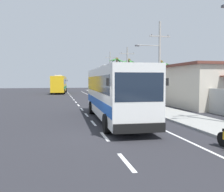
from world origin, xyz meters
The scene contains 15 objects.
ground_plane centered at (0.00, 0.00, 0.00)m, with size 160.00×160.00×0.00m, color #28282D.
sidewalk_kerb centered at (6.80, 10.00, 0.07)m, with size 3.20×90.00×0.14m, color #999993.
lane_markings centered at (2.24, 14.38, 0.00)m, with size 3.71×71.00×0.01m.
boundary_wall centered at (10.60, 14.00, 1.05)m, with size 0.24×60.00×2.10m, color #B2B2AD.
coach_bus_foreground centered at (1.59, 4.44, 2.02)m, with size 3.21×12.13×3.88m.
coach_bus_far_lane centered at (-1.90, 41.95, 2.02)m, with size 3.72×12.50×3.88m.
motorcycle_beside_bus centered at (4.58, 13.49, 0.67)m, with size 0.56×1.96×1.66m.
pedestrian_near_kerb centered at (7.67, 21.51, 0.95)m, with size 0.36×0.36×1.56m.
utility_pole_mid centered at (8.57, 13.05, 4.88)m, with size 3.98×0.24×9.16m.
utility_pole_far centered at (8.77, 26.06, 4.27)m, with size 2.48×0.24×8.09m.
utility_pole_distant centered at (8.72, 39.08, 4.60)m, with size 2.12×0.24×8.83m.
palm_nearest centered at (9.77, 28.65, 4.70)m, with size 2.96×2.98×6.54m.
palm_second centered at (10.09, 15.96, 3.70)m, with size 3.30×3.07×5.26m.
palm_third centered at (10.43, 32.84, 4.17)m, with size 2.54×2.61×6.18m.
palm_fourth centered at (8.22, 30.98, 5.01)m, with size 2.96×2.74×6.89m.
Camera 1 is at (-2.26, -12.25, 2.79)m, focal length 39.50 mm.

